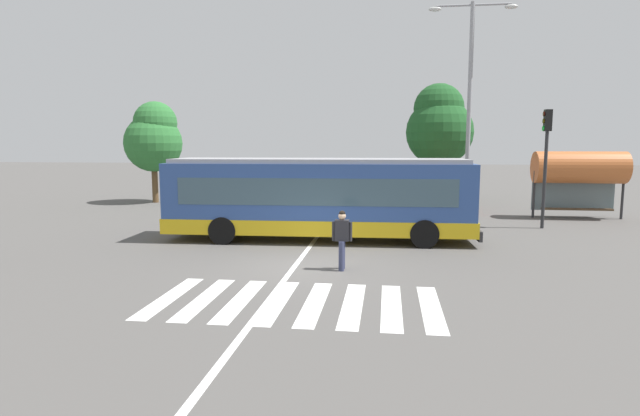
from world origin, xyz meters
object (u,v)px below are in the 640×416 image
(city_transit_bus, at_px, (319,198))
(parked_car_black, at_px, (306,194))
(parked_car_teal, at_px, (351,195))
(twin_arm_street_lamp, at_px, (470,91))
(parked_car_red, at_px, (447,196))
(background_tree_right, at_px, (439,125))
(traffic_light_far_corner, at_px, (546,150))
(parked_car_silver, at_px, (255,194))
(bus_stop_shelter, at_px, (579,169))
(parked_car_champagne, at_px, (397,195))
(background_tree_left, at_px, (154,137))
(pedestrian_crossing_street, at_px, (342,237))

(city_transit_bus, height_order, parked_car_black, city_transit_bus)
(parked_car_teal, xyz_separation_m, twin_arm_street_lamp, (5.73, -3.61, 5.27))
(parked_car_red, distance_m, twin_arm_street_lamp, 6.55)
(twin_arm_street_lamp, distance_m, background_tree_right, 9.04)
(traffic_light_far_corner, xyz_separation_m, twin_arm_street_lamp, (-2.92, 2.01, 2.67))
(parked_car_silver, height_order, traffic_light_far_corner, traffic_light_far_corner)
(parked_car_silver, xyz_separation_m, twin_arm_street_lamp, (11.26, -3.72, 5.27))
(bus_stop_shelter, bearing_deg, background_tree_right, 127.94)
(parked_car_teal, height_order, traffic_light_far_corner, traffic_light_far_corner)
(parked_car_champagne, distance_m, background_tree_right, 6.82)
(parked_car_silver, xyz_separation_m, parked_car_champagne, (8.12, 0.42, 0.00))
(parked_car_champagne, distance_m, traffic_light_far_corner, 9.01)
(parked_car_teal, height_order, bus_stop_shelter, bus_stop_shelter)
(parked_car_black, distance_m, background_tree_left, 10.15)
(city_transit_bus, relative_size, background_tree_right, 1.54)
(city_transit_bus, bearing_deg, twin_arm_street_lamp, 43.51)
(parked_car_silver, xyz_separation_m, parked_car_black, (2.88, 0.45, 0.00))
(parked_car_champagne, relative_size, parked_car_red, 1.00)
(background_tree_right, bearing_deg, parked_car_silver, -154.17)
(city_transit_bus, distance_m, background_tree_right, 16.28)
(traffic_light_far_corner, bearing_deg, twin_arm_street_lamp, 145.49)
(parked_car_red, relative_size, traffic_light_far_corner, 0.90)
(parked_car_silver, distance_m, bus_stop_shelter, 16.98)
(pedestrian_crossing_street, distance_m, parked_car_teal, 14.04)
(parked_car_black, bearing_deg, parked_car_teal, -11.82)
(traffic_light_far_corner, height_order, background_tree_left, background_tree_left)
(parked_car_teal, distance_m, background_tree_left, 12.74)
(parked_car_teal, xyz_separation_m, background_tree_right, (5.26, 5.33, 4.03))
(pedestrian_crossing_street, relative_size, parked_car_red, 0.38)
(parked_car_black, xyz_separation_m, background_tree_right, (7.92, 4.78, 4.03))
(traffic_light_far_corner, xyz_separation_m, bus_stop_shelter, (2.56, 3.33, -0.94))
(parked_car_red, bearing_deg, parked_car_silver, -179.24)
(background_tree_left, height_order, background_tree_right, background_tree_right)
(pedestrian_crossing_street, bearing_deg, twin_arm_street_lamp, 64.44)
(parked_car_teal, height_order, background_tree_left, background_tree_left)
(parked_car_silver, distance_m, background_tree_left, 7.57)
(parked_car_black, bearing_deg, parked_car_champagne, -0.31)
(traffic_light_far_corner, relative_size, background_tree_left, 0.81)
(twin_arm_street_lamp, bearing_deg, bus_stop_shelter, 13.64)
(twin_arm_street_lamp, bearing_deg, traffic_light_far_corner, -34.51)
(parked_car_champagne, height_order, background_tree_left, background_tree_left)
(traffic_light_far_corner, bearing_deg, parked_car_teal, 146.98)
(parked_car_champagne, bearing_deg, parked_car_black, 179.69)
(parked_car_champagne, relative_size, bus_stop_shelter, 1.09)
(city_transit_bus, distance_m, parked_car_champagne, 10.57)
(city_transit_bus, distance_m, parked_car_silver, 10.90)
(pedestrian_crossing_street, distance_m, background_tree_right, 20.23)
(parked_car_black, relative_size, bus_stop_shelter, 1.08)
(parked_car_champagne, bearing_deg, bus_stop_shelter, -18.07)
(bus_stop_shelter, distance_m, twin_arm_street_lamp, 6.69)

